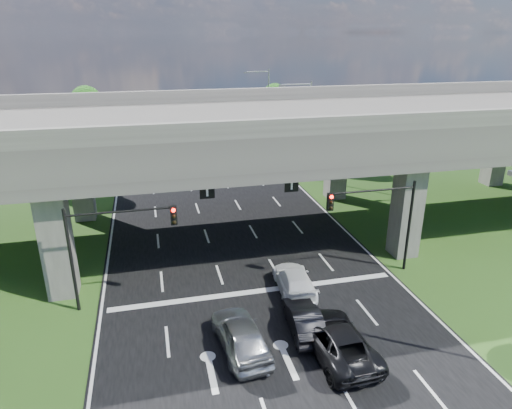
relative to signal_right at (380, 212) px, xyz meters
name	(u,v)px	position (x,y,z in m)	size (l,w,h in m)	color
ground	(272,326)	(-7.82, -3.94, -4.19)	(160.00, 160.00, 0.00)	#2C4E19
road	(235,245)	(-7.82, 6.06, -4.17)	(18.00, 120.00, 0.03)	black
overpass	(228,131)	(-7.82, 8.06, 3.73)	(80.00, 15.00, 10.00)	#383533
signal_right	(380,212)	(0.00, 0.00, 0.00)	(5.76, 0.54, 6.00)	black
signal_left	(112,238)	(-15.65, 0.00, 0.00)	(5.76, 0.54, 6.00)	black
streetlight_far	(306,123)	(2.27, 20.06, 1.66)	(3.38, 0.25, 10.00)	gray
streetlight_beyond	(266,102)	(2.27, 36.06, 1.66)	(3.38, 0.25, 10.00)	gray
tree_left_near	(56,142)	(-21.78, 22.06, 0.63)	(4.50, 4.50, 7.80)	black
tree_left_mid	(39,133)	(-24.78, 30.06, -0.01)	(3.91, 3.90, 6.76)	black
tree_left_far	(85,111)	(-20.78, 38.06, 0.95)	(4.80, 4.80, 8.32)	black
tree_right_near	(319,128)	(5.22, 24.06, 0.31)	(4.20, 4.20, 7.28)	black
tree_right_mid	(318,117)	(8.22, 32.06, -0.01)	(3.91, 3.90, 6.76)	black
tree_right_far	(272,105)	(4.22, 40.06, 0.63)	(4.50, 4.50, 7.80)	black
car_silver	(241,335)	(-9.79, -5.41, -3.31)	(2.00, 4.98, 1.70)	#96999D
car_dark	(304,320)	(-6.36, -4.73, -3.47)	(1.46, 4.19, 1.38)	black
car_white	(294,281)	(-5.64, -0.94, -3.46)	(1.96, 4.83, 1.40)	white
car_trailing	(337,340)	(-5.44, -6.75, -3.38)	(2.57, 5.58, 1.55)	black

